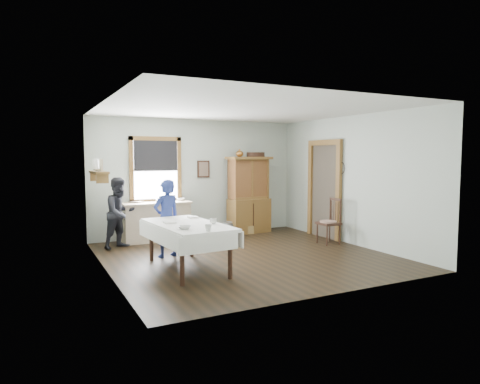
# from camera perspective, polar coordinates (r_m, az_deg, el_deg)

# --- Properties ---
(room) EXTENTS (5.01, 5.01, 2.70)m
(room) POSITION_cam_1_polar(r_m,az_deg,el_deg) (7.84, 0.82, 1.13)
(room) COLOR black
(room) RESTS_ON ground
(window) EXTENTS (1.18, 0.07, 1.48)m
(window) POSITION_cam_1_polar(r_m,az_deg,el_deg) (9.76, -11.17, 3.41)
(window) COLOR white
(window) RESTS_ON room
(doorway) EXTENTS (0.09, 1.14, 2.22)m
(doorway) POSITION_cam_1_polar(r_m,az_deg,el_deg) (9.90, 11.20, 0.70)
(doorway) COLOR #443C30
(doorway) RESTS_ON room
(wall_shelf) EXTENTS (0.24, 1.00, 0.44)m
(wall_shelf) POSITION_cam_1_polar(r_m,az_deg,el_deg) (8.57, -18.35, 2.69)
(wall_shelf) COLOR brown
(wall_shelf) RESTS_ON room
(framed_picture) EXTENTS (0.30, 0.04, 0.40)m
(framed_picture) POSITION_cam_1_polar(r_m,az_deg,el_deg) (10.13, -4.88, 3.06)
(framed_picture) COLOR #351C12
(framed_picture) RESTS_ON room
(rug_beater) EXTENTS (0.01, 0.27, 0.27)m
(rug_beater) POSITION_cam_1_polar(r_m,az_deg,el_deg) (9.45, 13.28, 3.86)
(rug_beater) COLOR black
(rug_beater) RESTS_ON room
(work_counter) EXTENTS (1.49, 0.58, 0.85)m
(work_counter) POSITION_cam_1_polar(r_m,az_deg,el_deg) (9.57, -11.09, -3.87)
(work_counter) COLOR tan
(work_counter) RESTS_ON room
(china_hutch) EXTENTS (1.11, 0.59, 1.84)m
(china_hutch) POSITION_cam_1_polar(r_m,az_deg,el_deg) (10.36, 1.20, -0.38)
(china_hutch) COLOR brown
(china_hutch) RESTS_ON room
(dining_table) EXTENTS (1.14, 1.97, 0.76)m
(dining_table) POSITION_cam_1_polar(r_m,az_deg,el_deg) (7.10, -7.01, -7.21)
(dining_table) COLOR white
(dining_table) RESTS_ON room
(spindle_chair) EXTENTS (0.45, 0.45, 0.97)m
(spindle_chair) POSITION_cam_1_polar(r_m,az_deg,el_deg) (9.22, 11.71, -3.83)
(spindle_chair) COLOR #351C12
(spindle_chair) RESTS_ON room
(pail) EXTENTS (0.31, 0.31, 0.30)m
(pail) POSITION_cam_1_polar(r_m,az_deg,el_deg) (9.85, -1.72, -5.17)
(pail) COLOR gray
(pail) RESTS_ON room
(wicker_basket) EXTENTS (0.35, 0.26, 0.19)m
(wicker_basket) POSITION_cam_1_polar(r_m,az_deg,el_deg) (10.28, 0.80, -5.05)
(wicker_basket) COLOR olive
(wicker_basket) RESTS_ON room
(woman_blue) EXTENTS (0.55, 0.43, 1.32)m
(woman_blue) POSITION_cam_1_polar(r_m,az_deg,el_deg) (7.97, -9.76, -3.86)
(woman_blue) COLOR navy
(woman_blue) RESTS_ON room
(figure_dark) EXTENTS (0.81, 0.75, 1.32)m
(figure_dark) POSITION_cam_1_polar(r_m,az_deg,el_deg) (8.96, -15.69, -3.02)
(figure_dark) COLOR black
(figure_dark) RESTS_ON room
(table_cup_a) EXTENTS (0.14, 0.14, 0.09)m
(table_cup_a) POSITION_cam_1_polar(r_m,az_deg,el_deg) (6.94, -3.58, -3.89)
(table_cup_a) COLOR silver
(table_cup_a) RESTS_ON dining_table
(table_cup_b) EXTENTS (0.13, 0.13, 0.10)m
(table_cup_b) POSITION_cam_1_polar(r_m,az_deg,el_deg) (6.28, -4.27, -4.78)
(table_cup_b) COLOR silver
(table_cup_b) RESTS_ON dining_table
(table_bowl) EXTENTS (0.28, 0.28, 0.05)m
(table_bowl) POSITION_cam_1_polar(r_m,az_deg,el_deg) (6.49, -7.42, -4.70)
(table_bowl) COLOR silver
(table_bowl) RESTS_ON dining_table
(counter_book) EXTENTS (0.27, 0.29, 0.02)m
(counter_book) POSITION_cam_1_polar(r_m,az_deg,el_deg) (9.47, -14.09, -1.34)
(counter_book) COLOR brown
(counter_book) RESTS_ON work_counter
(counter_bowl) EXTENTS (0.19, 0.19, 0.06)m
(counter_bowl) POSITION_cam_1_polar(r_m,az_deg,el_deg) (9.75, -7.94, -0.97)
(counter_bowl) COLOR silver
(counter_bowl) RESTS_ON work_counter
(shelf_bowl) EXTENTS (0.22, 0.22, 0.05)m
(shelf_bowl) POSITION_cam_1_polar(r_m,az_deg,el_deg) (8.58, -18.37, 2.85)
(shelf_bowl) COLOR silver
(shelf_bowl) RESTS_ON wall_shelf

